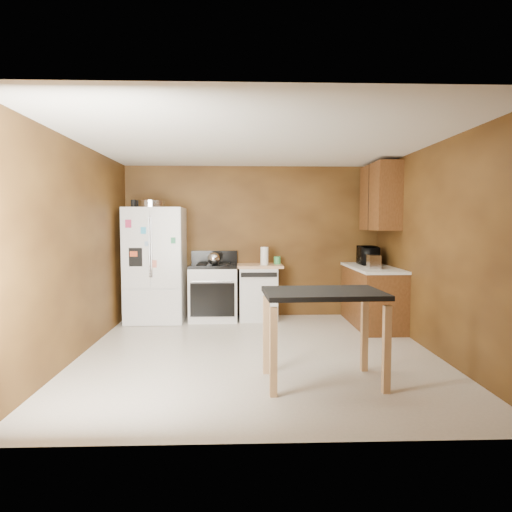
{
  "coord_description": "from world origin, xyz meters",
  "views": [
    {
      "loc": [
        -0.21,
        -5.37,
        1.56
      ],
      "look_at": [
        0.01,
        0.85,
        1.11
      ],
      "focal_mm": 32.0,
      "sensor_mm": 36.0,
      "label": 1
    }
  ],
  "objects": [
    {
      "name": "gas_range",
      "position": [
        -0.64,
        1.92,
        0.46
      ],
      "size": [
        0.76,
        0.68,
        1.1
      ],
      "color": "white",
      "rests_on": "ground"
    },
    {
      "name": "microwave",
      "position": [
        1.83,
        1.81,
        1.03
      ],
      "size": [
        0.33,
        0.48,
        0.26
      ],
      "primitive_type": "imported",
      "rotation": [
        0.0,
        0.0,
        1.56
      ],
      "color": "black",
      "rests_on": "right_cabinets"
    },
    {
      "name": "wall_right",
      "position": [
        2.1,
        0.0,
        1.25
      ],
      "size": [
        0.0,
        4.5,
        4.5
      ],
      "primitive_type": "plane",
      "rotation": [
        1.57,
        0.0,
        -1.57
      ],
      "color": "brown",
      "rests_on": "ground"
    },
    {
      "name": "roasting_pan",
      "position": [
        -1.6,
        1.83,
        1.86
      ],
      "size": [
        0.44,
        0.44,
        0.11
      ],
      "primitive_type": "cylinder",
      "color": "silver",
      "rests_on": "refrigerator"
    },
    {
      "name": "refrigerator",
      "position": [
        -1.55,
        1.86,
        0.9
      ],
      "size": [
        0.9,
        0.8,
        1.8
      ],
      "color": "white",
      "rests_on": "ground"
    },
    {
      "name": "wall_back",
      "position": [
        0.0,
        2.25,
        1.25
      ],
      "size": [
        4.2,
        0.0,
        4.2
      ],
      "primitive_type": "plane",
      "rotation": [
        1.57,
        0.0,
        0.0
      ],
      "color": "brown",
      "rests_on": "ground"
    },
    {
      "name": "kettle",
      "position": [
        -0.63,
        1.82,
        1.0
      ],
      "size": [
        0.2,
        0.2,
        0.2
      ],
      "primitive_type": "sphere",
      "color": "silver",
      "rests_on": "gas_range"
    },
    {
      "name": "floor",
      "position": [
        0.0,
        0.0,
        0.0
      ],
      "size": [
        4.5,
        4.5,
        0.0
      ],
      "primitive_type": "plane",
      "color": "beige",
      "rests_on": "ground"
    },
    {
      "name": "wall_front",
      "position": [
        0.0,
        -2.25,
        1.25
      ],
      "size": [
        4.2,
        0.0,
        4.2
      ],
      "primitive_type": "plane",
      "rotation": [
        -1.57,
        0.0,
        0.0
      ],
      "color": "brown",
      "rests_on": "ground"
    },
    {
      "name": "ceiling",
      "position": [
        0.0,
        0.0,
        2.5
      ],
      "size": [
        4.5,
        4.5,
        0.0
      ],
      "primitive_type": "plane",
      "rotation": [
        3.14,
        0.0,
        0.0
      ],
      "color": "white",
      "rests_on": "ground"
    },
    {
      "name": "toaster",
      "position": [
        1.73,
        1.17,
        1.0
      ],
      "size": [
        0.19,
        0.28,
        0.2
      ],
      "primitive_type": "cube",
      "rotation": [
        0.0,
        0.0,
        -0.11
      ],
      "color": "silver",
      "rests_on": "right_cabinets"
    },
    {
      "name": "right_cabinets",
      "position": [
        1.84,
        1.48,
        0.91
      ],
      "size": [
        0.63,
        1.58,
        2.45
      ],
      "color": "brown",
      "rests_on": "ground"
    },
    {
      "name": "green_canister",
      "position": [
        0.39,
        2.04,
        0.95
      ],
      "size": [
        0.14,
        0.14,
        0.12
      ],
      "primitive_type": "cylinder",
      "rotation": [
        0.0,
        0.0,
        -0.34
      ],
      "color": "#41A956",
      "rests_on": "dishwasher"
    },
    {
      "name": "wall_left",
      "position": [
        -2.1,
        0.0,
        1.25
      ],
      "size": [
        0.0,
        4.5,
        4.5
      ],
      "primitive_type": "plane",
      "rotation": [
        1.57,
        0.0,
        1.57
      ],
      "color": "brown",
      "rests_on": "ground"
    },
    {
      "name": "dishwasher",
      "position": [
        0.08,
        1.95,
        0.45
      ],
      "size": [
        0.78,
        0.63,
        0.89
      ],
      "color": "white",
      "rests_on": "ground"
    },
    {
      "name": "paper_towel",
      "position": [
        0.18,
        1.86,
        1.03
      ],
      "size": [
        0.14,
        0.14,
        0.29
      ],
      "primitive_type": "cylinder",
      "rotation": [
        0.0,
        0.0,
        0.18
      ],
      "color": "white",
      "rests_on": "dishwasher"
    },
    {
      "name": "island",
      "position": [
        0.59,
        -1.03,
        0.76
      ],
      "size": [
        1.16,
        0.8,
        0.91
      ],
      "color": "black",
      "rests_on": "ground"
    },
    {
      "name": "pen_cup",
      "position": [
        -1.86,
        1.78,
        1.86
      ],
      "size": [
        0.08,
        0.08,
        0.12
      ],
      "primitive_type": "cylinder",
      "color": "black",
      "rests_on": "refrigerator"
    }
  ]
}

